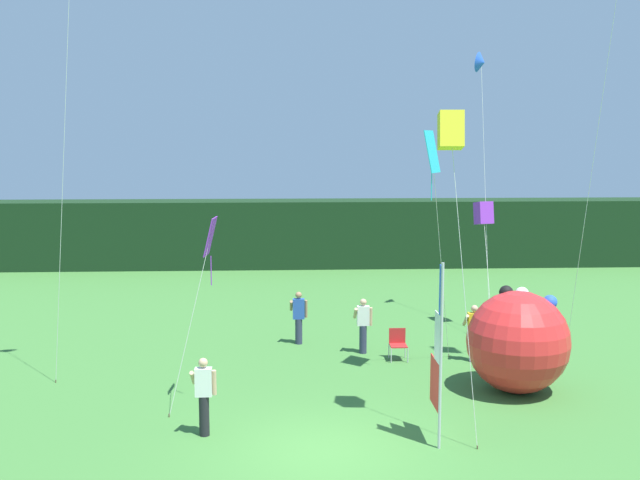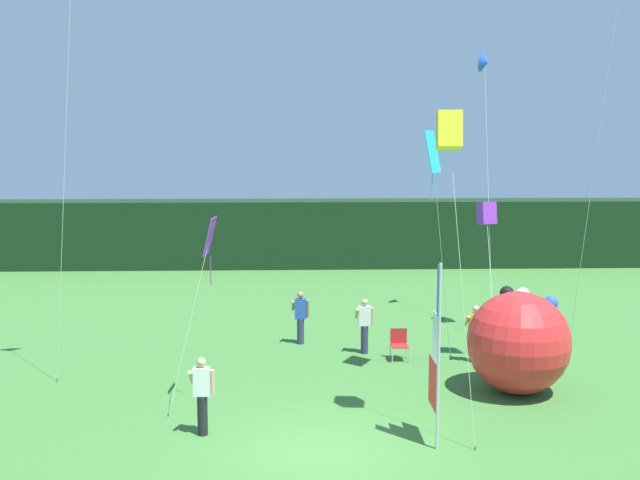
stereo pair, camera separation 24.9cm
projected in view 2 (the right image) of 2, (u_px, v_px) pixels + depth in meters
The scene contains 14 objects.
ground_plane at pixel (321, 451), 15.26m from camera, with size 120.00×120.00×0.00m, color #3D7533.
distant_treeline at pixel (305, 233), 37.56m from camera, with size 80.00×2.40×3.33m, color black.
banner_flag at pixel (436, 357), 15.43m from camera, with size 0.06×1.03×3.88m.
person_near_banner at pixel (365, 324), 22.17m from camera, with size 0.55×0.48×1.66m.
person_mid_field at pixel (475, 332), 21.29m from camera, with size 0.55×0.48×1.65m.
person_far_left at pixel (202, 394), 16.00m from camera, with size 0.55×0.48×1.72m.
person_far_right at pixel (300, 316), 23.23m from camera, with size 0.55×0.48×1.65m.
inflatable_balloon at pixel (518, 342), 18.67m from camera, with size 2.58×2.58×2.63m.
folding_chair at pixel (399, 342), 21.59m from camera, with size 0.51×0.51×0.89m.
kite_cyan_diamond_1 at pixel (433, 159), 19.11m from camera, with size 1.32×2.48×6.56m.
kite_blue_delta_2 at pixel (485, 64), 25.72m from camera, with size 0.65×3.04×9.34m.
kite_purple_box_4 at pixel (487, 213), 24.84m from camera, with size 0.61×2.99×4.31m.
kite_purple_diamond_5 at pixel (209, 243), 17.45m from camera, with size 1.11×1.13×4.53m.
kite_yellow_box_6 at pixel (449, 131), 15.46m from camera, with size 0.77×1.38×6.93m.
Camera 2 is at (-0.52, -14.54, 6.31)m, focal length 41.95 mm.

